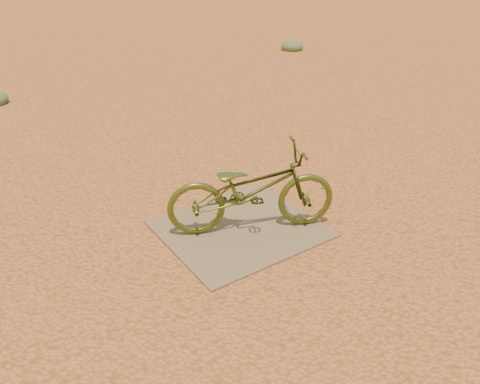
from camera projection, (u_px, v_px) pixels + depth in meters
ground at (243, 236)px, 4.49m from camera, size 120.00×120.00×0.00m
plywood_board at (240, 228)px, 4.60m from camera, size 1.46×1.31×0.02m
bicycle at (252, 190)px, 4.39m from camera, size 1.69×1.18×0.84m
kale_b at (292, 50)px, 12.52m from camera, size 0.59×0.59×0.33m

